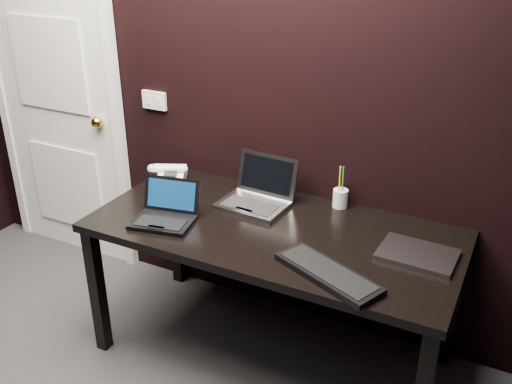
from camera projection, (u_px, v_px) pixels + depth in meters
The scene contains 11 objects.
wall_back at pixel (255, 81), 2.83m from camera, with size 4.00×4.00×0.00m, color black.
door at pixel (56, 97), 3.47m from camera, with size 0.99×0.10×2.14m.
wall_switch at pixel (154, 100), 3.15m from camera, with size 0.15×0.02×0.10m.
desk at pixel (273, 242), 2.66m from camera, with size 1.70×0.80×0.74m.
netbook at pixel (165, 214), 2.67m from camera, with size 0.32×0.30×0.18m.
silver_laptop at pixel (257, 197), 2.82m from camera, with size 0.34×0.31×0.22m.
ext_keyboard at pixel (328, 273), 2.26m from camera, with size 0.49×0.33×0.03m.
closed_laptop at pixel (417, 255), 2.39m from camera, with size 0.32×0.24×0.02m.
desk_phone at pixel (168, 174), 3.08m from camera, with size 0.23×0.22×0.11m.
mobile_phone at pixel (153, 184), 2.97m from camera, with size 0.07×0.06×0.10m.
pen_cup at pixel (340, 197), 2.79m from camera, with size 0.08×0.08×0.22m.
Camera 1 is at (1.27, -0.69, 2.01)m, focal length 40.00 mm.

